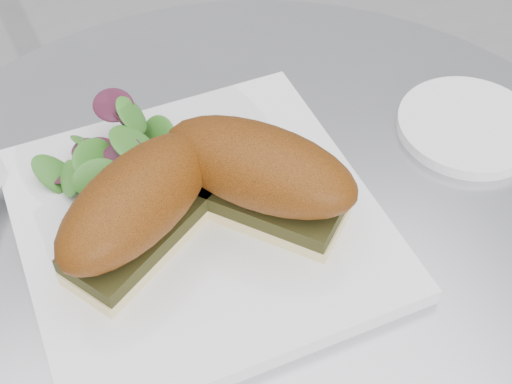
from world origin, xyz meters
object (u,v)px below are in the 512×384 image
saucer (468,126)px  sandwich_right (259,174)px  sandwich_left (138,208)px  plate (199,222)px

saucer → sandwich_right: bearing=-172.7°
sandwich_left → saucer: 0.32m
sandwich_right → saucer: size_ratio=1.27×
sandwich_right → plate: bearing=-146.4°
plate → saucer: plate is taller
plate → sandwich_right: sandwich_right is taller
sandwich_left → saucer: size_ratio=1.26×
sandwich_right → saucer: 0.23m
sandwich_right → sandwich_left: bearing=-133.2°
plate → sandwich_left: 0.07m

